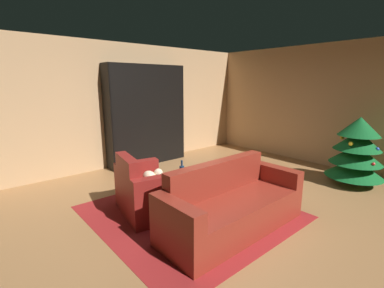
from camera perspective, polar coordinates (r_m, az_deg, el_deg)
The scene contains 11 objects.
ground_plane at distance 4.34m, azimuth 5.13°, elevation -12.63°, with size 8.15×8.15×0.00m, color #9D6D41.
wall_back at distance 6.84m, azimuth 26.00°, elevation 7.18°, with size 5.95×0.06×2.69m, color tan.
wall_left at distance 6.35m, azimuth -14.18°, elevation 7.74°, with size 0.06×6.91×2.69m, color tan.
area_rug at distance 4.13m, azimuth -0.46°, elevation -13.93°, with size 2.62×2.54×0.01m, color maroon.
bookshelf_unit at distance 6.41m, azimuth -8.57°, elevation 6.19°, with size 0.39×1.87×2.24m.
armchair_red at distance 4.04m, azimuth -9.80°, elevation -9.84°, with size 1.09×0.85×0.87m.
couch_red at distance 3.64m, azimuth 8.19°, elevation -12.80°, with size 0.77×2.03×0.85m.
coffee_table at distance 4.03m, azimuth -0.08°, elevation -8.04°, with size 0.66×0.66×0.47m.
book_stack_on_table at distance 4.01m, azimuth 0.42°, elevation -6.83°, with size 0.21×0.19×0.07m.
bottle_on_table at distance 3.86m, azimuth -2.12°, elevation -6.21°, with size 0.07×0.07×0.32m.
decorated_tree at distance 5.81m, azimuth 31.03°, elevation -1.26°, with size 0.98×0.98×1.26m.
Camera 1 is at (2.72, -2.83, 1.85)m, focal length 25.62 mm.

